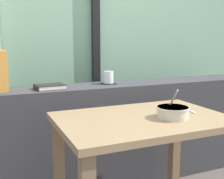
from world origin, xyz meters
TOP-DOWN VIEW (x-y plane):
  - outdoor_backdrop at (0.00, 1.25)m, footprint 4.80×0.08m
  - window_divider_post at (0.19, 1.18)m, footprint 0.07×0.05m
  - dark_console_ledge at (0.00, 0.55)m, footprint 2.80×0.32m
  - breakfast_table at (-0.01, -0.08)m, footprint 0.92×0.63m
  - coaster_square at (0.06, 0.57)m, footprint 0.10×0.10m
  - juice_glass at (0.06, 0.57)m, footprint 0.08×0.08m
  - closed_book at (-0.39, 0.52)m, footprint 0.20×0.16m
  - soup_bowl at (0.13, -0.16)m, footprint 0.18×0.18m
  - fork_utensil at (0.32, -0.06)m, footprint 0.05×0.17m

SIDE VIEW (x-z plane):
  - dark_console_ledge at x=0.00m, z-range 0.00..0.78m
  - breakfast_table at x=-0.01m, z-range 0.22..0.92m
  - fork_utensil at x=0.32m, z-range 0.70..0.70m
  - soup_bowl at x=0.13m, z-range 0.65..0.81m
  - coaster_square at x=0.06m, z-range 0.78..0.79m
  - closed_book at x=-0.39m, z-range 0.78..0.81m
  - juice_glass at x=0.06m, z-range 0.78..0.88m
  - window_divider_post at x=0.19m, z-range 0.00..2.60m
  - outdoor_backdrop at x=0.00m, z-range 0.00..2.80m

